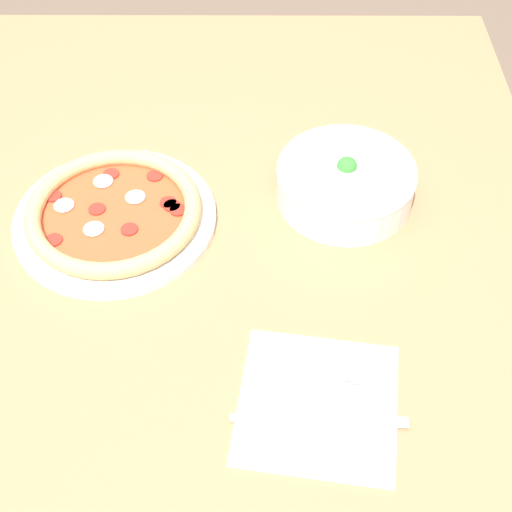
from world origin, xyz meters
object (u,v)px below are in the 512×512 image
object	(u,v)px
bowl	(346,181)
knife	(311,420)
fork	(315,381)
pizza	(114,213)

from	to	relation	value
bowl	knife	world-z (taller)	bowl
knife	fork	bearing A→B (deg)	83.47
bowl	knife	bearing A→B (deg)	-10.12
bowl	fork	world-z (taller)	bowl
bowl	fork	bearing A→B (deg)	-10.43
pizza	knife	bearing A→B (deg)	39.97
pizza	fork	distance (m)	0.41
knife	bowl	bearing A→B (deg)	81.47
pizza	bowl	world-z (taller)	bowl
pizza	knife	xyz separation A→B (m)	(0.34, 0.29, -0.01)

